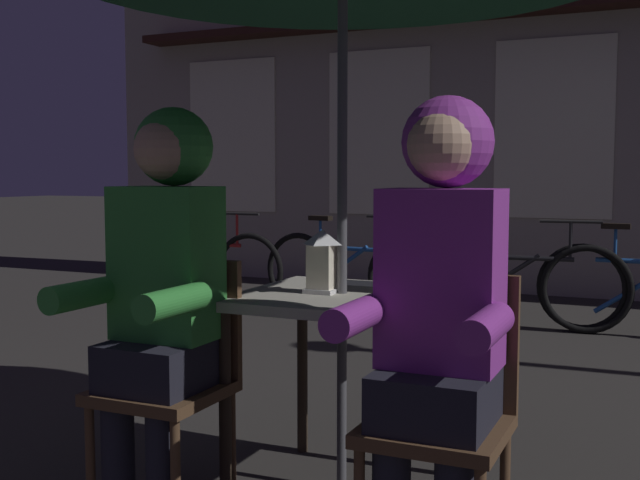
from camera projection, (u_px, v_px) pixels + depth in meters
name	position (u px, v px, depth m)	size (l,w,h in m)	color
cafe_table	(342.00, 321.00, 2.83)	(0.72, 0.72, 0.74)	#B2AD9E
lantern	(322.00, 260.00, 2.83)	(0.11, 0.11, 0.23)	white
chair_left	(174.00, 370.00, 2.71)	(0.40, 0.40, 0.87)	#513823
chair_right	(442.00, 404.00, 2.31)	(0.40, 0.40, 0.87)	#513823
person_left_hooded	(162.00, 270.00, 2.63)	(0.45, 0.56, 1.40)	black
person_right_hooded	(439.00, 287.00, 2.23)	(0.45, 0.56, 1.40)	black
bicycle_nearest	(200.00, 266.00, 7.02)	(1.68, 0.08, 0.84)	black
bicycle_second	(349.00, 272.00, 6.57)	(1.67, 0.26, 0.84)	black
bicycle_third	(515.00, 284.00, 5.85)	(1.68, 0.21, 0.84)	black
book	(366.00, 287.00, 2.91)	(0.20, 0.14, 0.02)	black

